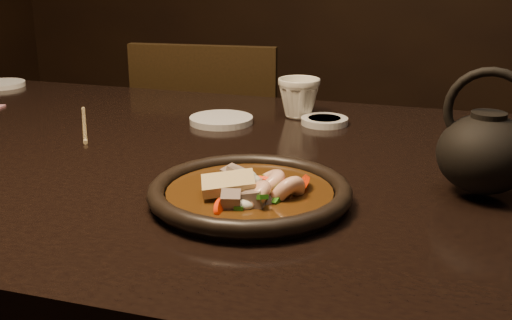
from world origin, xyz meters
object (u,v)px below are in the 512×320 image
(table, at_px, (197,201))
(tea_cup, at_px, (299,96))
(plate, at_px, (250,193))
(chair, at_px, (216,176))
(teapot, at_px, (486,149))

(table, height_order, tea_cup, tea_cup)
(plate, bearing_deg, tea_cup, 96.18)
(chair, distance_m, plate, 0.98)
(plate, xyz_separation_m, teapot, (0.29, 0.12, 0.05))
(table, xyz_separation_m, chair, (-0.24, 0.69, -0.22))
(chair, height_order, tea_cup, chair)
(chair, height_order, teapot, teapot)
(chair, distance_m, teapot, 1.05)
(chair, relative_size, teapot, 4.97)
(tea_cup, bearing_deg, teapot, -44.80)
(chair, relative_size, plate, 3.16)
(chair, height_order, plate, chair)
(chair, distance_m, tea_cup, 0.61)
(teapot, bearing_deg, tea_cup, 140.30)
(tea_cup, bearing_deg, table, -107.87)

